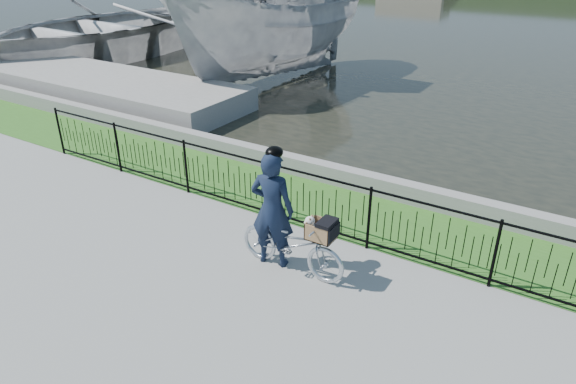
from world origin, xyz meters
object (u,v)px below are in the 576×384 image
Objects in this scene: dock at (106,87)px; boat_far at (100,29)px; boat_near at (274,26)px; cyclist at (272,209)px; bicycle_rig at (292,243)px.

dock is 6.82m from boat_far.
boat_near is 0.85× the size of boat_far.
dock is at bearing -39.48° from boat_far.
cyclist reaches higher than dock.
dock is at bearing -127.73° from boat_near.
boat_far is (-15.10, 9.39, 0.18)m from cyclist.
boat_near is 8.82m from boat_far.
dock is at bearing 153.56° from bicycle_rig.
dock is 11.13m from cyclist.
cyclist is (9.88, -5.08, 0.63)m from dock.
bicycle_rig is 0.62m from cyclist.
boat_far is at bearing 148.14° from cyclist.
cyclist is 0.17× the size of boat_far.
bicycle_rig is at bearing -31.28° from boat_far.
bicycle_rig is at bearing -26.44° from dock.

